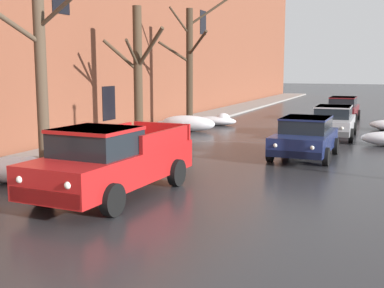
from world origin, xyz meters
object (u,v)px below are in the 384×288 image
Objects in this scene: bare_tree_mid_block at (138,72)px; bare_tree_far_down_block at (190,64)px; pickup_truck_red_approaching_near_lane at (111,161)px; sedan_darkblue_parked_kerbside_close at (305,136)px; sedan_silver_parked_kerbside_mid at (333,121)px; sedan_maroon_parked_far_down_block at (342,108)px; bare_tree_second_along_sidewalk at (38,38)px.

bare_tree_far_down_block is (0.00, 5.62, 0.37)m from bare_tree_mid_block.
bare_tree_far_down_block is 14.51m from pickup_truck_red_approaching_near_lane.
sedan_darkblue_parked_kerbside_close is 0.93× the size of sedan_silver_parked_kerbside_mid.
pickup_truck_red_approaching_near_lane is 13.37m from sedan_silver_parked_kerbside_mid.
pickup_truck_red_approaching_near_lane is at bearing -99.62° from sedan_maroon_parked_far_down_block.
sedan_darkblue_parked_kerbside_close and sedan_silver_parked_kerbside_mid have the same top height.
bare_tree_far_down_block is at bearing 89.96° from bare_tree_mid_block.
bare_tree_mid_block is 9.23m from pickup_truck_red_approaching_near_lane.
sedan_darkblue_parked_kerbside_close is (3.47, 7.17, -0.13)m from pickup_truck_red_approaching_near_lane.
bare_tree_far_down_block is (0.07, 11.73, -0.68)m from bare_tree_second_along_sidewalk.
bare_tree_far_down_block is at bearing -137.93° from sedan_maroon_parked_far_down_block.
bare_tree_far_down_block is at bearing 137.02° from sedan_darkblue_parked_kerbside_close.
pickup_truck_red_approaching_near_lane is 7.97m from sedan_darkblue_parked_kerbside_close.
bare_tree_second_along_sidewalk reaches higher than bare_tree_mid_block.
bare_tree_mid_block is at bearing 171.77° from sedan_darkblue_parked_kerbside_close.
bare_tree_second_along_sidewalk is 5.30m from pickup_truck_red_approaching_near_lane.
sedan_silver_parked_kerbside_mid is (7.43, 4.63, -2.20)m from bare_tree_mid_block.
bare_tree_mid_block is at bearing -148.05° from sedan_silver_parked_kerbside_mid.
pickup_truck_red_approaching_near_lane is (3.67, -8.21, -2.07)m from bare_tree_mid_block.
bare_tree_far_down_block is 1.28× the size of pickup_truck_red_approaching_near_lane.
bare_tree_mid_block is 14.14m from sedan_maroon_parked_far_down_block.
sedan_darkblue_parked_kerbside_close is at bearing -89.84° from sedan_maroon_parked_far_down_block.
sedan_darkblue_parked_kerbside_close and sedan_maroon_parked_far_down_block have the same top height.
bare_tree_far_down_block is 1.59× the size of sedan_silver_parked_kerbside_mid.
pickup_truck_red_approaching_near_lane is 20.52m from sedan_maroon_parked_far_down_block.
bare_tree_far_down_block reaches higher than pickup_truck_red_approaching_near_lane.
bare_tree_far_down_block is 1.61× the size of sedan_maroon_parked_far_down_block.
bare_tree_far_down_block is 9.91m from sedan_maroon_parked_far_down_block.
bare_tree_second_along_sidewalk is at bearing -90.61° from bare_tree_mid_block.
bare_tree_second_along_sidewalk reaches higher than sedan_maroon_parked_far_down_block.
pickup_truck_red_approaching_near_lane is 1.33× the size of sedan_darkblue_parked_kerbside_close.
bare_tree_second_along_sidewalk is 1.94× the size of sedan_silver_parked_kerbside_mid.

